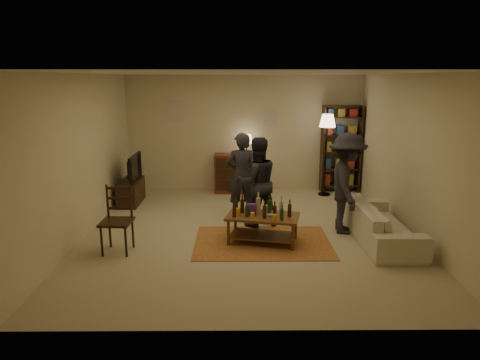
{
  "coord_description": "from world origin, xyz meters",
  "views": [
    {
      "loc": [
        -0.18,
        -7.06,
        2.62
      ],
      "look_at": [
        -0.13,
        0.1,
        0.91
      ],
      "focal_mm": 32.0,
      "sensor_mm": 36.0,
      "label": 1
    }
  ],
  "objects_px": {
    "sofa": "(381,223)",
    "bookshelf": "(341,148)",
    "coffee_table": "(262,218)",
    "dresser": "(236,172)",
    "tv_stand": "(131,186)",
    "person_right": "(257,182)",
    "floor_lamp": "(327,127)",
    "dining_chair": "(118,216)",
    "person_left": "(241,175)",
    "person_by_sofa": "(346,184)"
  },
  "relations": [
    {
      "from": "coffee_table",
      "to": "person_left",
      "type": "distance_m",
      "value": 1.46
    },
    {
      "from": "person_by_sofa",
      "to": "person_left",
      "type": "bearing_deg",
      "value": 70.62
    },
    {
      "from": "dining_chair",
      "to": "tv_stand",
      "type": "xyz_separation_m",
      "value": [
        -0.43,
        2.6,
        -0.17
      ]
    },
    {
      "from": "tv_stand",
      "to": "person_right",
      "type": "bearing_deg",
      "value": -29.09
    },
    {
      "from": "dining_chair",
      "to": "person_by_sofa",
      "type": "relative_size",
      "value": 0.6
    },
    {
      "from": "bookshelf",
      "to": "person_right",
      "type": "relative_size",
      "value": 1.24
    },
    {
      "from": "floor_lamp",
      "to": "person_left",
      "type": "distance_m",
      "value": 2.59
    },
    {
      "from": "dining_chair",
      "to": "dresser",
      "type": "distance_m",
      "value": 3.96
    },
    {
      "from": "coffee_table",
      "to": "dresser",
      "type": "height_order",
      "value": "dresser"
    },
    {
      "from": "sofa",
      "to": "person_right",
      "type": "distance_m",
      "value": 2.22
    },
    {
      "from": "tv_stand",
      "to": "bookshelf",
      "type": "xyz_separation_m",
      "value": [
        4.69,
        0.98,
        0.65
      ]
    },
    {
      "from": "floor_lamp",
      "to": "sofa",
      "type": "relative_size",
      "value": 0.89
    },
    {
      "from": "coffee_table",
      "to": "person_right",
      "type": "height_order",
      "value": "person_right"
    },
    {
      "from": "dining_chair",
      "to": "sofa",
      "type": "height_order",
      "value": "dining_chair"
    },
    {
      "from": "sofa",
      "to": "person_left",
      "type": "xyz_separation_m",
      "value": [
        -2.29,
        1.27,
        0.52
      ]
    },
    {
      "from": "dresser",
      "to": "person_left",
      "type": "distance_m",
      "value": 1.87
    },
    {
      "from": "tv_stand",
      "to": "bookshelf",
      "type": "bearing_deg",
      "value": 11.8
    },
    {
      "from": "dresser",
      "to": "sofa",
      "type": "bearing_deg",
      "value": -52.46
    },
    {
      "from": "sofa",
      "to": "bookshelf",
      "type": "bearing_deg",
      "value": -0.82
    },
    {
      "from": "person_by_sofa",
      "to": "sofa",
      "type": "bearing_deg",
      "value": -122.52
    },
    {
      "from": "bookshelf",
      "to": "person_left",
      "type": "distance_m",
      "value": 3.03
    },
    {
      "from": "sofa",
      "to": "person_right",
      "type": "bearing_deg",
      "value": 69.86
    },
    {
      "from": "coffee_table",
      "to": "bookshelf",
      "type": "distance_m",
      "value": 3.89
    },
    {
      "from": "person_right",
      "to": "person_left",
      "type": "bearing_deg",
      "value": -80.33
    },
    {
      "from": "dresser",
      "to": "dining_chair",
      "type": "bearing_deg",
      "value": -117.43
    },
    {
      "from": "tv_stand",
      "to": "person_right",
      "type": "xyz_separation_m",
      "value": [
        2.62,
        -1.46,
        0.43
      ]
    },
    {
      "from": "floor_lamp",
      "to": "sofa",
      "type": "bearing_deg",
      "value": -82.6
    },
    {
      "from": "tv_stand",
      "to": "person_right",
      "type": "height_order",
      "value": "person_right"
    },
    {
      "from": "person_left",
      "to": "sofa",
      "type": "bearing_deg",
      "value": 143.27
    },
    {
      "from": "coffee_table",
      "to": "bookshelf",
      "type": "relative_size",
      "value": 0.62
    },
    {
      "from": "dresser",
      "to": "bookshelf",
      "type": "height_order",
      "value": "bookshelf"
    },
    {
      "from": "person_right",
      "to": "floor_lamp",
      "type": "bearing_deg",
      "value": -145.61
    },
    {
      "from": "bookshelf",
      "to": "dresser",
      "type": "bearing_deg",
      "value": -178.43
    },
    {
      "from": "dining_chair",
      "to": "person_by_sofa",
      "type": "xyz_separation_m",
      "value": [
        3.71,
        0.81,
        0.31
      ]
    },
    {
      "from": "bookshelf",
      "to": "sofa",
      "type": "height_order",
      "value": "bookshelf"
    },
    {
      "from": "sofa",
      "to": "floor_lamp",
      "type": "bearing_deg",
      "value": 7.4
    },
    {
      "from": "person_by_sofa",
      "to": "bookshelf",
      "type": "bearing_deg",
      "value": -4.84
    },
    {
      "from": "dining_chair",
      "to": "bookshelf",
      "type": "relative_size",
      "value": 0.52
    },
    {
      "from": "dresser",
      "to": "person_left",
      "type": "height_order",
      "value": "person_left"
    },
    {
      "from": "dining_chair",
      "to": "sofa",
      "type": "relative_size",
      "value": 0.5
    },
    {
      "from": "dining_chair",
      "to": "tv_stand",
      "type": "distance_m",
      "value": 2.64
    },
    {
      "from": "dining_chair",
      "to": "floor_lamp",
      "type": "relative_size",
      "value": 0.57
    },
    {
      "from": "sofa",
      "to": "tv_stand",
      "type": "bearing_deg",
      "value": 64.66
    },
    {
      "from": "dining_chair",
      "to": "bookshelf",
      "type": "xyz_separation_m",
      "value": [
        4.26,
        3.58,
        0.48
      ]
    },
    {
      "from": "tv_stand",
      "to": "bookshelf",
      "type": "distance_m",
      "value": 4.84
    },
    {
      "from": "dining_chair",
      "to": "bookshelf",
      "type": "distance_m",
      "value": 5.58
    },
    {
      "from": "coffee_table",
      "to": "floor_lamp",
      "type": "height_order",
      "value": "floor_lamp"
    },
    {
      "from": "tv_stand",
      "to": "dresser",
      "type": "bearing_deg",
      "value": 22.07
    },
    {
      "from": "coffee_table",
      "to": "tv_stand",
      "type": "distance_m",
      "value": 3.52
    },
    {
      "from": "coffee_table",
      "to": "tv_stand",
      "type": "relative_size",
      "value": 1.19
    }
  ]
}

